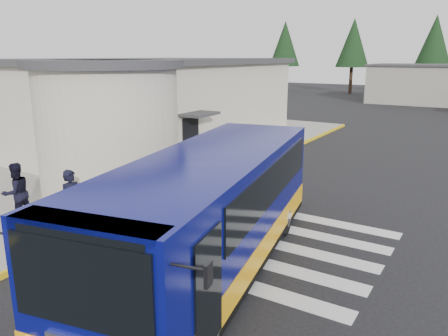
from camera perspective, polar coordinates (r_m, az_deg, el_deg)
The scene contains 9 objects.
ground at distance 13.33m, azimuth 5.79°, elevation -8.11°, with size 140.00×140.00×0.00m, color black.
sidewalk at distance 21.41m, azimuth -11.36°, elevation 0.60°, with size 10.00×34.00×0.15m, color gray.
curb_strip at distance 18.47m, azimuth -0.03°, elevation -1.31°, with size 0.12×34.00×0.16m, color gold.
station_building at distance 24.33m, azimuth -10.18°, elevation 8.26°, with size 12.70×18.70×4.80m.
crosswalk at distance 12.89m, azimuth 2.18°, elevation -8.83°, with size 8.00×5.35×0.01m.
transit_bus at distance 10.48m, azimuth -1.79°, elevation -6.33°, with size 4.96×10.54×2.89m.
pedestrian_a at distance 13.10m, azimuth -19.17°, elevation -4.21°, with size 0.68×0.45×1.87m, color black.
pedestrian_b at distance 14.68m, azimuth -25.49°, elevation -2.92°, with size 0.90×0.70×1.84m, color black.
bollard at distance 12.54m, azimuth -24.72°, elevation -7.54°, with size 0.09×0.09×1.07m, color black.
Camera 1 is at (5.31, -11.11, 5.10)m, focal length 35.00 mm.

